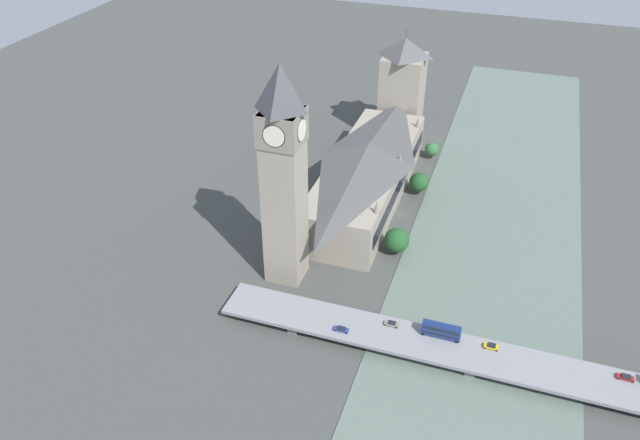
{
  "coord_description": "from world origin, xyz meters",
  "views": [
    {
      "loc": [
        -36.25,
        209.51,
        139.74
      ],
      "look_at": [
        22.29,
        37.15,
        16.38
      ],
      "focal_mm": 35.0,
      "sensor_mm": 36.0,
      "label": 1
    }
  ],
  "objects_px": {
    "parliament_hall": "(367,172)",
    "double_decker_bus_lead": "(441,330)",
    "car_northbound_tail": "(341,329)",
    "victoria_tower": "(402,89)",
    "clock_tower": "(283,172)",
    "car_northbound_lead": "(626,377)",
    "car_southbound_mid": "(392,324)",
    "road_bridge": "(473,355)",
    "car_southbound_lead": "(491,346)"
  },
  "relations": [
    {
      "from": "victoria_tower",
      "to": "car_southbound_lead",
      "type": "distance_m",
      "value": 151.41
    },
    {
      "from": "clock_tower",
      "to": "car_northbound_tail",
      "type": "bearing_deg",
      "value": 137.81
    },
    {
      "from": "car_northbound_lead",
      "to": "car_southbound_lead",
      "type": "relative_size",
      "value": 1.08
    },
    {
      "from": "car_northbound_lead",
      "to": "clock_tower",
      "type": "bearing_deg",
      "value": -9.16
    },
    {
      "from": "double_decker_bus_lead",
      "to": "car_southbound_lead",
      "type": "distance_m",
      "value": 15.25
    },
    {
      "from": "victoria_tower",
      "to": "car_southbound_lead",
      "type": "bearing_deg",
      "value": 113.2
    },
    {
      "from": "parliament_hall",
      "to": "car_southbound_mid",
      "type": "bearing_deg",
      "value": 110.71
    },
    {
      "from": "road_bridge",
      "to": "car_northbound_lead",
      "type": "height_order",
      "value": "car_northbound_lead"
    },
    {
      "from": "parliament_hall",
      "to": "clock_tower",
      "type": "height_order",
      "value": "clock_tower"
    },
    {
      "from": "double_decker_bus_lead",
      "to": "car_southbound_mid",
      "type": "bearing_deg",
      "value": 0.18
    },
    {
      "from": "road_bridge",
      "to": "parliament_hall",
      "type": "bearing_deg",
      "value": -55.68
    },
    {
      "from": "road_bridge",
      "to": "car_northbound_tail",
      "type": "relative_size",
      "value": 33.86
    },
    {
      "from": "parliament_hall",
      "to": "car_northbound_lead",
      "type": "height_order",
      "value": "parliament_hall"
    },
    {
      "from": "clock_tower",
      "to": "car_northbound_lead",
      "type": "xyz_separation_m",
      "value": [
        -109.1,
        17.6,
        -36.89
      ]
    },
    {
      "from": "clock_tower",
      "to": "car_northbound_tail",
      "type": "distance_m",
      "value": 52.43
    },
    {
      "from": "car_northbound_lead",
      "to": "car_northbound_tail",
      "type": "distance_m",
      "value": 81.82
    },
    {
      "from": "clock_tower",
      "to": "car_southbound_mid",
      "type": "distance_m",
      "value": 58.45
    },
    {
      "from": "clock_tower",
      "to": "car_southbound_lead",
      "type": "distance_m",
      "value": 82.8
    },
    {
      "from": "parliament_hall",
      "to": "double_decker_bus_lead",
      "type": "relative_size",
      "value": 8.13
    },
    {
      "from": "clock_tower",
      "to": "car_southbound_mid",
      "type": "height_order",
      "value": "clock_tower"
    },
    {
      "from": "clock_tower",
      "to": "car_southbound_mid",
      "type": "xyz_separation_m",
      "value": [
        -41.76,
        17.74,
        -36.85
      ]
    },
    {
      "from": "parliament_hall",
      "to": "car_northbound_tail",
      "type": "distance_m",
      "value": 85.05
    },
    {
      "from": "parliament_hall",
      "to": "car_northbound_tail",
      "type": "height_order",
      "value": "parliament_hall"
    },
    {
      "from": "parliament_hall",
      "to": "car_northbound_lead",
      "type": "xyz_separation_m",
      "value": [
        -96.13,
        75.99,
        -7.75
      ]
    },
    {
      "from": "victoria_tower",
      "to": "double_decker_bus_lead",
      "type": "xyz_separation_m",
      "value": [
        -43.99,
        138.01,
        -17.94
      ]
    },
    {
      "from": "victoria_tower",
      "to": "car_northbound_lead",
      "type": "height_order",
      "value": "victoria_tower"
    },
    {
      "from": "road_bridge",
      "to": "car_southbound_lead",
      "type": "bearing_deg",
      "value": -141.07
    },
    {
      "from": "road_bridge",
      "to": "clock_tower",
      "type": "bearing_deg",
      "value": -17.59
    },
    {
      "from": "road_bridge",
      "to": "car_southbound_lead",
      "type": "relative_size",
      "value": 36.47
    },
    {
      "from": "victoria_tower",
      "to": "road_bridge",
      "type": "xyz_separation_m",
      "value": [
        -54.52,
        141.7,
        -21.34
      ]
    },
    {
      "from": "parliament_hall",
      "to": "double_decker_bus_lead",
      "type": "distance_m",
      "value": 88.05
    },
    {
      "from": "parliament_hall",
      "to": "double_decker_bus_lead",
      "type": "bearing_deg",
      "value": 120.01
    },
    {
      "from": "parliament_hall",
      "to": "car_southbound_mid",
      "type": "relative_size",
      "value": 21.71
    },
    {
      "from": "car_southbound_lead",
      "to": "car_southbound_mid",
      "type": "relative_size",
      "value": 0.97
    },
    {
      "from": "car_northbound_lead",
      "to": "car_southbound_mid",
      "type": "relative_size",
      "value": 1.05
    },
    {
      "from": "victoria_tower",
      "to": "car_southbound_mid",
      "type": "xyz_separation_m",
      "value": [
        -28.84,
        138.06,
        -19.84
      ]
    },
    {
      "from": "victoria_tower",
      "to": "car_southbound_mid",
      "type": "height_order",
      "value": "victoria_tower"
    },
    {
      "from": "clock_tower",
      "to": "parliament_hall",
      "type": "bearing_deg",
      "value": -102.52
    },
    {
      "from": "clock_tower",
      "to": "car_northbound_tail",
      "type": "xyz_separation_m",
      "value": [
        -27.61,
        25.03,
        -36.88
      ]
    },
    {
      "from": "car_southbound_lead",
      "to": "car_southbound_mid",
      "type": "height_order",
      "value": "car_southbound_lead"
    },
    {
      "from": "car_northbound_lead",
      "to": "car_northbound_tail",
      "type": "relative_size",
      "value": 1.0
    },
    {
      "from": "double_decker_bus_lead",
      "to": "victoria_tower",
      "type": "bearing_deg",
      "value": -72.32
    },
    {
      "from": "parliament_hall",
      "to": "car_southbound_lead",
      "type": "bearing_deg",
      "value": 127.84
    },
    {
      "from": "victoria_tower",
      "to": "car_northbound_tail",
      "type": "height_order",
      "value": "victoria_tower"
    },
    {
      "from": "double_decker_bus_lead",
      "to": "parliament_hall",
      "type": "bearing_deg",
      "value": -59.99
    },
    {
      "from": "road_bridge",
      "to": "car_northbound_tail",
      "type": "bearing_deg",
      "value": 5.23
    },
    {
      "from": "victoria_tower",
      "to": "double_decker_bus_lead",
      "type": "relative_size",
      "value": 4.48
    },
    {
      "from": "clock_tower",
      "to": "victoria_tower",
      "type": "distance_m",
      "value": 122.2
    },
    {
      "from": "parliament_hall",
      "to": "car_northbound_tail",
      "type": "bearing_deg",
      "value": 99.95
    },
    {
      "from": "road_bridge",
      "to": "car_southbound_lead",
      "type": "xyz_separation_m",
      "value": [
        -4.61,
        -3.73,
        1.55
      ]
    }
  ]
}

